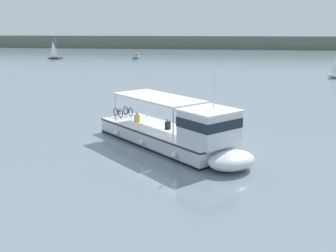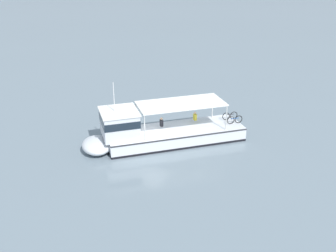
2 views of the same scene
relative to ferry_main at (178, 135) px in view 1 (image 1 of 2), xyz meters
name	(u,v)px [view 1 (image 1 of 2)]	position (x,y,z in m)	size (l,w,h in m)	color
ground_plane	(191,151)	(0.85, 0.06, -1.01)	(400.00, 400.00, 0.00)	slate
distant_shoreline	(231,42)	(0.85, 145.33, 1.49)	(400.00, 28.00, 5.01)	#606B5B
ferry_main	(178,135)	(0.00, 0.00, 0.00)	(11.55, 10.76, 5.32)	silver
sailboat_far_right	(55,57)	(-43.41, 73.05, -0.47)	(3.55, 4.88, 5.40)	#232328
motorboat_horizon_east	(137,57)	(-22.44, 77.21, -0.47)	(1.33, 3.61, 1.26)	teal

